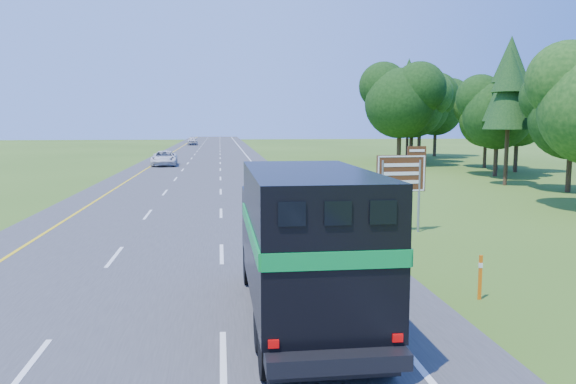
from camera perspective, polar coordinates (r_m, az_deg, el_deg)
name	(u,v)px	position (r m, az deg, el deg)	size (l,w,h in m)	color
road	(202,168)	(58.65, -8.68, 2.48)	(15.00, 260.00, 0.04)	#38383A
lane_markings	(202,167)	(58.65, -8.68, 2.50)	(11.15, 260.00, 0.01)	yellow
tree_wall_right	(555,104)	(45.43, 25.51, 8.12)	(16.00, 100.00, 12.00)	black
horse_truck	(304,241)	(12.81, 1.64, -4.96)	(2.61, 8.09, 3.58)	black
white_suv	(164,158)	(61.73, -12.45, 3.37)	(2.62, 5.68, 1.58)	silver
far_car	(192,141)	(118.29, -9.69, 5.15)	(2.05, 5.09, 1.73)	#B4B4BB
exit_sign	(402,177)	(23.94, 11.50, 1.52)	(2.15, 0.19, 3.65)	gray
delineator	(480,276)	(15.66, 18.95, -8.05)	(0.10, 0.05, 1.19)	#EF5F0C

